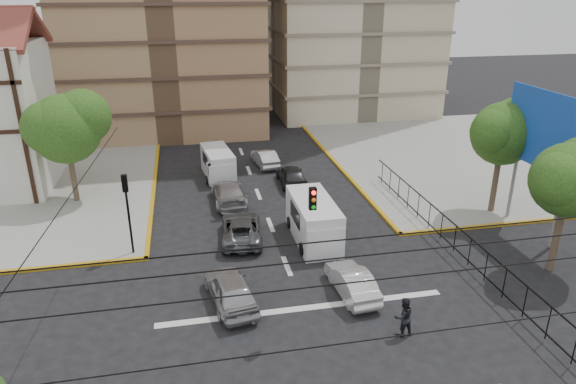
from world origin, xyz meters
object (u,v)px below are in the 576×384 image
object	(u,v)px
traffic_light_nw	(127,201)
car_white_front_right	(352,282)
van_right_lane	(315,223)
car_silver_front_left	(230,289)
van_left_lane	(218,165)
pedestrian_crosswalk	(403,317)

from	to	relation	value
traffic_light_nw	car_white_front_right	size ratio (longest dim) A/B	1.12
traffic_light_nw	van_right_lane	world-z (taller)	traffic_light_nw
traffic_light_nw	car_silver_front_left	bearing A→B (deg)	-49.89
traffic_light_nw	car_white_front_right	world-z (taller)	traffic_light_nw
car_silver_front_left	car_white_front_right	world-z (taller)	car_silver_front_left
car_white_front_right	car_silver_front_left	bearing A→B (deg)	-7.84
van_left_lane	car_silver_front_left	xyz separation A→B (m)	(-0.72, -16.60, -0.28)
traffic_light_nw	car_silver_front_left	world-z (taller)	traffic_light_nw
car_white_front_right	pedestrian_crosswalk	bearing A→B (deg)	103.84
van_right_lane	pedestrian_crosswalk	distance (m)	8.89
pedestrian_crosswalk	traffic_light_nw	bearing A→B (deg)	-45.84
car_silver_front_left	van_right_lane	bearing A→B (deg)	-144.46
car_silver_front_left	van_left_lane	bearing A→B (deg)	-101.44
van_right_lane	car_silver_front_left	world-z (taller)	van_right_lane
van_right_lane	car_white_front_right	size ratio (longest dim) A/B	1.35
car_silver_front_left	pedestrian_crosswalk	distance (m)	7.62
car_white_front_right	pedestrian_crosswalk	xyz separation A→B (m)	(1.09, -3.32, 0.22)
traffic_light_nw	car_white_front_right	bearing A→B (deg)	-29.85
car_white_front_right	pedestrian_crosswalk	size ratio (longest dim) A/B	2.27
car_silver_front_left	car_white_front_right	xyz separation A→B (m)	(5.59, -0.35, -0.10)
van_right_lane	pedestrian_crosswalk	size ratio (longest dim) A/B	3.07
van_left_lane	pedestrian_crosswalk	bearing A→B (deg)	-80.73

